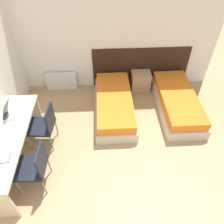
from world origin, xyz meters
name	(u,v)px	position (x,y,z in m)	size (l,w,h in m)	color
wall_back	(108,35)	(0.00, 3.66, 1.35)	(5.15, 0.05, 2.70)	white
headboard_panel	(140,67)	(0.81, 3.62, 0.52)	(2.39, 0.03, 1.04)	black
bed_near_window	(114,104)	(0.08, 2.60, 0.21)	(0.85, 1.96, 0.43)	beige
bed_near_door	(177,102)	(1.53, 2.60, 0.21)	(0.85, 1.96, 0.43)	beige
nightstand	(141,81)	(0.81, 3.41, 0.24)	(0.47, 0.36, 0.48)	tan
radiator	(61,81)	(-1.21, 3.54, 0.23)	(0.77, 0.12, 0.45)	silver
desk	(10,141)	(-1.77, 1.33, 0.59)	(0.61, 2.06, 0.76)	beige
chair_near_laptop	(44,124)	(-1.29, 1.77, 0.51)	(0.52, 0.52, 0.92)	black
chair_near_notebook	(34,166)	(-1.29, 0.88, 0.51)	(0.49, 0.49, 0.92)	black
laptop	(11,114)	(-1.79, 1.76, 0.83)	(0.34, 0.25, 0.32)	silver
open_notebook	(0,157)	(-1.73, 0.89, 0.77)	(0.30, 0.24, 0.02)	#1E4793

